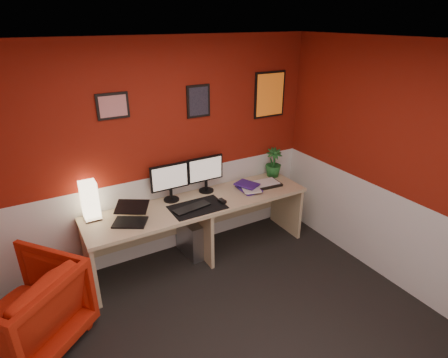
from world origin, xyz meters
TOP-DOWN VIEW (x-y plane):
  - ground at (0.00, 0.00)m, footprint 4.00×3.50m
  - ceiling at (0.00, 0.00)m, footprint 4.00×3.50m
  - wall_back at (0.00, 1.75)m, footprint 4.00×0.01m
  - wall_right at (2.00, 0.00)m, footprint 0.01×3.50m
  - wainscot_back at (0.00, 1.75)m, footprint 4.00×0.01m
  - wainscot_right at (2.00, 0.00)m, footprint 0.01×3.50m
  - desk at (0.40, 1.41)m, footprint 2.60×0.65m
  - shoji_lamp at (-0.74, 1.62)m, footprint 0.16×0.16m
  - laptop at (-0.43, 1.34)m, footprint 0.40×0.37m
  - monitor_left at (0.14, 1.61)m, footprint 0.45×0.06m
  - monitor_right at (0.59, 1.63)m, footprint 0.45×0.06m
  - desk_mat at (0.32, 1.30)m, footprint 0.60×0.38m
  - keyboard at (0.25, 1.30)m, footprint 0.44×0.20m
  - mouse at (0.61, 1.27)m, footprint 0.07×0.11m
  - book_bottom at (0.94, 1.40)m, footprint 0.24×0.31m
  - book_middle at (0.96, 1.39)m, footprint 0.29×0.34m
  - book_top at (0.96, 1.39)m, footprint 0.29×0.32m
  - zen_tray at (1.32, 1.41)m, footprint 0.37×0.28m
  - potted_plant at (1.57, 1.60)m, footprint 0.26×0.26m
  - pc_tower at (0.32, 1.52)m, footprint 0.23×0.46m
  - armchair at (-1.50, 0.96)m, footprint 1.19×1.20m
  - art_left at (-0.37, 1.74)m, footprint 0.32×0.02m
  - art_center at (0.57, 1.74)m, footprint 0.28×0.02m
  - art_right at (1.55, 1.74)m, footprint 0.44×0.02m

SIDE VIEW (x-z plane):
  - ground at x=0.00m, z-range -0.01..0.01m
  - pc_tower at x=0.32m, z-range 0.00..0.45m
  - desk at x=0.40m, z-range 0.00..0.73m
  - armchair at x=-1.50m, z-range 0.00..0.78m
  - wainscot_back at x=0.00m, z-range 0.00..1.00m
  - wainscot_right at x=2.00m, z-range 0.00..1.00m
  - desk_mat at x=0.32m, z-range 0.73..0.74m
  - book_bottom at x=0.94m, z-range 0.73..0.76m
  - keyboard at x=0.25m, z-range 0.74..0.75m
  - zen_tray at x=1.32m, z-range 0.73..0.76m
  - mouse at x=0.61m, z-range 0.74..0.77m
  - book_middle at x=0.96m, z-range 0.76..0.78m
  - book_top at x=0.96m, z-range 0.78..0.81m
  - laptop at x=-0.43m, z-range 0.73..0.95m
  - potted_plant at x=1.57m, z-range 0.73..1.11m
  - shoji_lamp at x=-0.74m, z-range 0.73..1.13m
  - monitor_left at x=0.14m, z-range 0.73..1.31m
  - monitor_right at x=0.59m, z-range 0.73..1.31m
  - wall_back at x=0.00m, z-range 0.00..2.50m
  - wall_right at x=2.00m, z-range 0.00..2.50m
  - art_right at x=1.55m, z-range 1.50..2.06m
  - art_center at x=0.57m, z-range 1.62..1.98m
  - art_left at x=-0.37m, z-range 1.72..1.98m
  - ceiling at x=0.00m, z-range 2.50..2.50m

